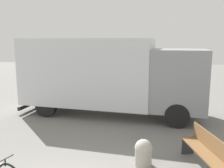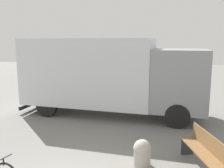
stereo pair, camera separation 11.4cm
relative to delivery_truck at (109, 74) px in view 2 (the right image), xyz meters
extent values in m
cube|color=silver|center=(-0.90, 0.11, 0.08)|extent=(5.77, 2.99, 2.80)
cube|color=gray|center=(2.89, -0.36, -0.13)|extent=(2.36, 2.47, 2.38)
cube|color=black|center=(-3.69, 0.46, -1.53)|extent=(0.37, 2.20, 0.16)
cylinder|color=black|center=(3.01, 0.64, -1.32)|extent=(0.93, 0.39, 0.90)
cylinder|color=black|center=(2.76, -1.35, -1.32)|extent=(0.93, 0.39, 0.90)
cylinder|color=black|center=(-2.29, 1.29, -1.32)|extent=(0.93, 0.39, 0.90)
cylinder|color=black|center=(-2.53, -0.70, -1.32)|extent=(0.93, 0.39, 0.90)
cube|color=brown|center=(3.02, -4.38, -1.28)|extent=(0.83, 1.86, 0.03)
cube|color=brown|center=(3.20, -4.34, -1.07)|extent=(0.48, 1.77, 0.46)
cube|color=#2D2D33|center=(2.81, -3.55, -1.54)|extent=(0.34, 0.13, 0.47)
cylinder|color=black|center=(-1.23, -5.98, -1.07)|extent=(0.03, 0.03, 0.15)
cylinder|color=black|center=(-1.23, -5.98, -0.99)|extent=(0.15, 0.43, 0.02)
cylinder|color=#9E998C|center=(1.57, -4.38, -1.54)|extent=(0.43, 0.43, 0.47)
sphere|color=#9E998C|center=(1.57, -4.38, -1.30)|extent=(0.45, 0.45, 0.45)
camera|label=1|loc=(1.58, -10.40, 1.41)|focal=40.00mm
camera|label=2|loc=(1.69, -10.38, 1.41)|focal=40.00mm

